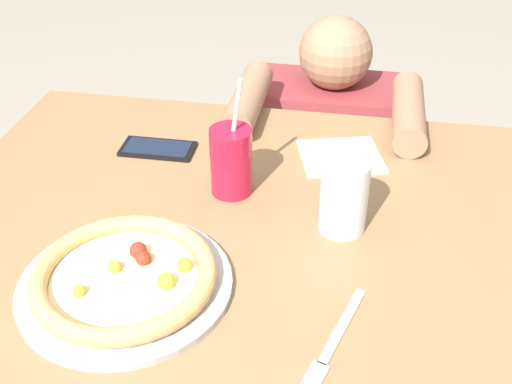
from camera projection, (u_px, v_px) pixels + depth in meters
name	position (u px, v px, depth m)	size (l,w,h in m)	color
dining_table	(252.00, 274.00, 1.17)	(1.16, 0.88, 0.75)	#936D47
pizza_near	(125.00, 278.00, 0.97)	(0.33, 0.33, 0.04)	#B7B7BC
drink_cup_colored	(231.00, 161.00, 1.16)	(0.08, 0.08, 0.23)	red
water_cup_clear	(344.00, 195.00, 1.06)	(0.08, 0.08, 0.13)	silver
paper_napkin	(341.00, 156.00, 1.29)	(0.16, 0.14, 0.00)	white
fork	(334.00, 340.00, 0.89)	(0.08, 0.20, 0.00)	silver
cell_phone	(158.00, 149.00, 1.31)	(0.15, 0.08, 0.01)	black
diner_seated	(325.00, 192.00, 1.80)	(0.42, 0.53, 0.91)	#333847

